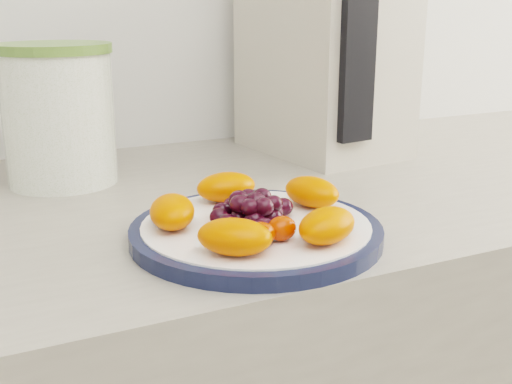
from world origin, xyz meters
name	(u,v)px	position (x,y,z in m)	size (l,w,h in m)	color
plate_rim	(256,232)	(-0.04, 1.03, 0.91)	(0.25, 0.25, 0.01)	#131A36
plate_face	(256,231)	(-0.04, 1.03, 0.91)	(0.23, 0.23, 0.02)	white
canister	(59,119)	(-0.18, 1.33, 0.98)	(0.14, 0.14, 0.17)	#556A25
canister_lid	(53,48)	(-0.18, 1.33, 1.08)	(0.15, 0.15, 0.01)	olive
appliance_body	(324,53)	(0.23, 1.34, 1.05)	(0.18, 0.25, 0.31)	beige
appliance_panel	(357,57)	(0.20, 1.21, 1.06)	(0.05, 0.02, 0.23)	black
fruit_plate	(255,210)	(-0.05, 1.02, 0.93)	(0.22, 0.22, 0.03)	#EB4300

